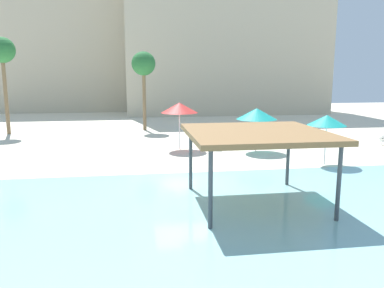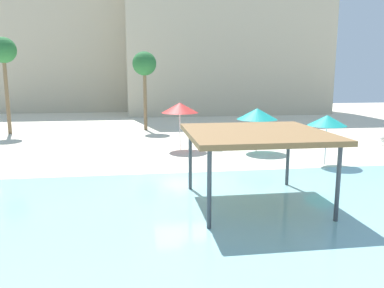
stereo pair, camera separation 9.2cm
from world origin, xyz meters
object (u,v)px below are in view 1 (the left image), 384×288
Objects in this scene: shade_pavilion at (257,135)px; beach_umbrella_teal_1 at (327,120)px; palm_tree_0 at (2,53)px; palm_tree_1 at (144,65)px; beach_umbrella_teal_2 at (257,114)px; lounge_chair_0 at (217,142)px; beach_umbrella_red_4 at (179,108)px.

shade_pavilion is 1.87× the size of beach_umbrella_teal_1.
palm_tree_1 is at bearing 3.18° from palm_tree_0.
palm_tree_1 is at bearing 122.94° from beach_umbrella_teal_2.
palm_tree_1 reaches higher than shade_pavilion.
beach_umbrella_teal_1 reaches higher than lounge_chair_0.
beach_umbrella_teal_2 is 19.40m from palm_tree_0.
beach_umbrella_red_4 reaches higher than shade_pavilion.
shade_pavilion is at bearing -107.82° from beach_umbrella_teal_2.
beach_umbrella_teal_1 is 0.40× the size of palm_tree_1.
lounge_chair_0 is at bearing -27.81° from palm_tree_0.
beach_umbrella_red_4 is (-4.43, 1.31, 0.30)m from beach_umbrella_teal_2.
lounge_chair_0 is 17.50m from palm_tree_0.
shade_pavilion is 2.40× the size of lounge_chair_0.
beach_umbrella_teal_1 is 1.28× the size of lounge_chair_0.
beach_umbrella_teal_2 is at bearing -57.06° from palm_tree_1.
lounge_chair_0 is 0.32× the size of palm_tree_1.
beach_umbrella_teal_1 is 4.49m from beach_umbrella_teal_2.
palm_tree_0 is at bearing -101.75° from lounge_chair_0.
beach_umbrella_teal_2 is 0.90× the size of beach_umbrella_red_4.
palm_tree_1 is (-3.37, 18.87, 2.69)m from shade_pavilion.
beach_umbrella_red_4 is 14.96m from palm_tree_0.
palm_tree_0 is at bearing 151.24° from beach_umbrella_teal_2.
beach_umbrella_teal_2 reaches higher than beach_umbrella_teal_1.
palm_tree_0 reaches higher than shade_pavilion.
beach_umbrella_red_4 is (-1.49, 10.45, 0.05)m from shade_pavilion.
palm_tree_1 reaches higher than lounge_chair_0.
shade_pavilion reaches higher than beach_umbrella_teal_1.
palm_tree_1 is (-8.77, 13.48, 2.92)m from beach_umbrella_teal_1.
beach_umbrella_teal_2 is at bearing 70.97° from lounge_chair_0.
palm_tree_1 reaches higher than beach_umbrella_red_4.
palm_tree_0 is (-16.67, 9.15, 3.82)m from beach_umbrella_teal_2.
beach_umbrella_red_4 is 0.40× the size of palm_tree_0.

